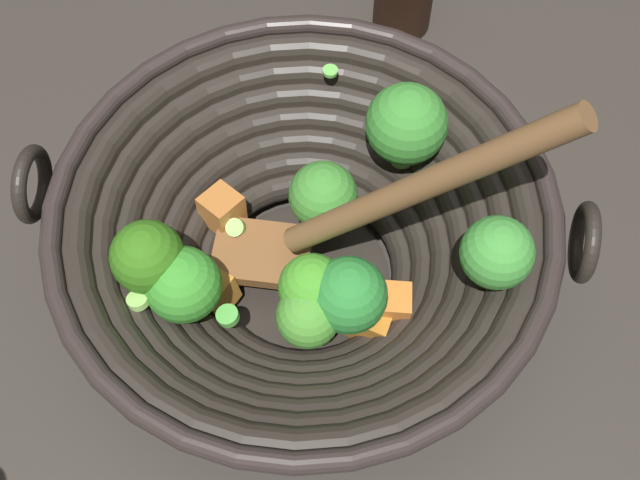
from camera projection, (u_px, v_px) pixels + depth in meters
ground_plane at (305, 282)px, 0.65m from camera, size 4.00×4.00×0.00m
wok at (305, 238)px, 0.59m from camera, size 0.34×0.38×0.24m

